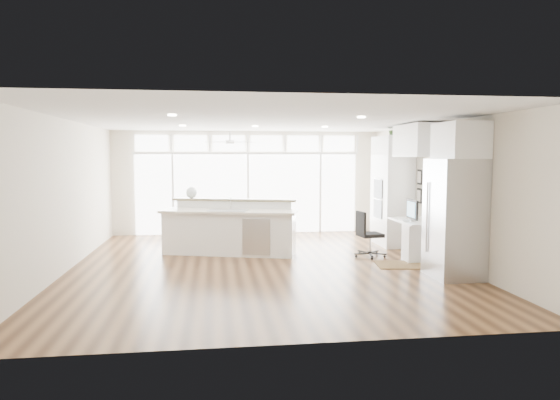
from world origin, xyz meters
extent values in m
cube|color=#412614|center=(0.00, 0.00, -0.01)|extent=(7.00, 8.00, 0.02)
cube|color=silver|center=(0.00, 0.00, 2.70)|extent=(7.00, 8.00, 0.02)
cube|color=beige|center=(0.00, 4.00, 1.35)|extent=(7.00, 0.04, 2.70)
cube|color=beige|center=(0.00, -4.00, 1.35)|extent=(7.00, 0.04, 2.70)
cube|color=beige|center=(-3.50, 0.00, 1.35)|extent=(0.04, 8.00, 2.70)
cube|color=beige|center=(3.50, 0.00, 1.35)|extent=(0.04, 8.00, 2.70)
cube|color=white|center=(0.00, 3.94, 1.05)|extent=(5.80, 0.06, 2.08)
cube|color=white|center=(0.00, 3.94, 2.38)|extent=(5.90, 0.06, 0.40)
cube|color=white|center=(3.46, 0.30, 1.55)|extent=(0.04, 0.85, 0.85)
cube|color=silver|center=(-0.50, 2.80, 2.48)|extent=(1.16, 1.16, 0.32)
cube|color=white|center=(0.00, 0.20, 2.68)|extent=(3.40, 3.00, 0.02)
cube|color=white|center=(3.17, 1.80, 1.25)|extent=(0.64, 1.20, 2.50)
cube|color=white|center=(3.13, 0.30, 0.38)|extent=(0.72, 1.30, 0.76)
cube|color=white|center=(3.17, 0.30, 2.35)|extent=(0.64, 1.30, 0.64)
cube|color=#B3B3B7|center=(3.11, -1.35, 1.00)|extent=(0.76, 0.90, 2.00)
cube|color=white|center=(3.17, -1.35, 2.30)|extent=(0.64, 0.90, 0.60)
cube|color=black|center=(3.46, 0.92, 1.40)|extent=(0.06, 0.22, 0.80)
cube|color=white|center=(-0.58, 1.19, 0.56)|extent=(3.02, 1.81, 1.13)
cube|color=#3C2813|center=(2.63, -0.36, 0.01)|extent=(1.10, 0.86, 0.01)
cube|color=black|center=(2.24, 0.49, 0.46)|extent=(0.54, 0.51, 0.92)
sphere|color=silver|center=(-1.38, 1.83, 1.25)|extent=(0.30, 0.30, 0.25)
cube|color=black|center=(3.05, 0.30, 0.98)|extent=(0.10, 0.52, 0.44)
cube|color=white|center=(2.88, 0.30, 0.77)|extent=(0.17, 0.37, 0.02)
imported|color=#315323|center=(3.17, 1.80, 2.62)|extent=(0.28, 0.31, 0.24)
camera|label=1|loc=(-0.89, -9.20, 2.04)|focal=32.00mm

